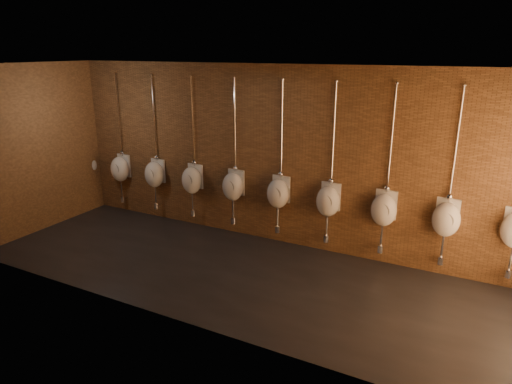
{
  "coord_description": "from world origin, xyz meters",
  "views": [
    {
      "loc": [
        3.42,
        -5.68,
        3.45
      ],
      "look_at": [
        0.0,
        0.9,
        1.1
      ],
      "focal_mm": 32.0,
      "sensor_mm": 36.0,
      "label": 1
    }
  ],
  "objects_px": {
    "urinal_0": "(89,164)",
    "urinal_6": "(328,200)",
    "urinal_1": "(120,168)",
    "urinal_7": "(384,209)",
    "urinal_4": "(233,186)",
    "urinal_8": "(446,219)",
    "urinal_3": "(192,180)",
    "urinal_5": "(278,193)",
    "urinal_2": "(155,174)"
  },
  "relations": [
    {
      "from": "urinal_0",
      "to": "urinal_6",
      "type": "height_order",
      "value": "same"
    },
    {
      "from": "urinal_7",
      "to": "urinal_6",
      "type": "bearing_deg",
      "value": 180.0
    },
    {
      "from": "urinal_1",
      "to": "urinal_8",
      "type": "xyz_separation_m",
      "value": [
        6.51,
        0.0,
        0.0
      ]
    },
    {
      "from": "urinal_5",
      "to": "urinal_8",
      "type": "relative_size",
      "value": 1.0
    },
    {
      "from": "urinal_5",
      "to": "urinal_6",
      "type": "bearing_deg",
      "value": 0.0
    },
    {
      "from": "urinal_1",
      "to": "urinal_7",
      "type": "relative_size",
      "value": 1.0
    },
    {
      "from": "urinal_2",
      "to": "urinal_5",
      "type": "bearing_deg",
      "value": 0.0
    },
    {
      "from": "urinal_2",
      "to": "urinal_5",
      "type": "relative_size",
      "value": 1.0
    },
    {
      "from": "urinal_2",
      "to": "urinal_8",
      "type": "distance_m",
      "value": 5.58
    },
    {
      "from": "urinal_3",
      "to": "urinal_5",
      "type": "bearing_deg",
      "value": 0.0
    },
    {
      "from": "urinal_8",
      "to": "urinal_7",
      "type": "bearing_deg",
      "value": 180.0
    },
    {
      "from": "urinal_7",
      "to": "urinal_1",
      "type": "bearing_deg",
      "value": 180.0
    },
    {
      "from": "urinal_0",
      "to": "urinal_7",
      "type": "height_order",
      "value": "same"
    },
    {
      "from": "urinal_1",
      "to": "urinal_2",
      "type": "bearing_deg",
      "value": 0.0
    },
    {
      "from": "urinal_0",
      "to": "urinal_1",
      "type": "relative_size",
      "value": 1.0
    },
    {
      "from": "urinal_4",
      "to": "urinal_5",
      "type": "relative_size",
      "value": 1.0
    },
    {
      "from": "urinal_5",
      "to": "urinal_7",
      "type": "relative_size",
      "value": 1.0
    },
    {
      "from": "urinal_3",
      "to": "urinal_8",
      "type": "bearing_deg",
      "value": 0.0
    },
    {
      "from": "urinal_2",
      "to": "urinal_1",
      "type": "bearing_deg",
      "value": 180.0
    },
    {
      "from": "urinal_1",
      "to": "urinal_8",
      "type": "distance_m",
      "value": 6.51
    },
    {
      "from": "urinal_1",
      "to": "urinal_7",
      "type": "height_order",
      "value": "same"
    },
    {
      "from": "urinal_4",
      "to": "urinal_7",
      "type": "xyz_separation_m",
      "value": [
        2.79,
        0.0,
        0.0
      ]
    },
    {
      "from": "urinal_1",
      "to": "urinal_5",
      "type": "xyz_separation_m",
      "value": [
        3.72,
        0.0,
        0.0
      ]
    },
    {
      "from": "urinal_5",
      "to": "urinal_7",
      "type": "height_order",
      "value": "same"
    },
    {
      "from": "urinal_6",
      "to": "urinal_0",
      "type": "bearing_deg",
      "value": 180.0
    },
    {
      "from": "urinal_3",
      "to": "urinal_4",
      "type": "height_order",
      "value": "same"
    },
    {
      "from": "urinal_5",
      "to": "urinal_8",
      "type": "xyz_separation_m",
      "value": [
        2.79,
        0.0,
        0.0
      ]
    },
    {
      "from": "urinal_7",
      "to": "urinal_8",
      "type": "relative_size",
      "value": 1.0
    },
    {
      "from": "urinal_3",
      "to": "urinal_4",
      "type": "bearing_deg",
      "value": 0.0
    },
    {
      "from": "urinal_8",
      "to": "urinal_3",
      "type": "bearing_deg",
      "value": 180.0
    },
    {
      "from": "urinal_5",
      "to": "urinal_0",
      "type": "bearing_deg",
      "value": 180.0
    },
    {
      "from": "urinal_6",
      "to": "urinal_8",
      "type": "relative_size",
      "value": 1.0
    },
    {
      "from": "urinal_1",
      "to": "urinal_5",
      "type": "relative_size",
      "value": 1.0
    },
    {
      "from": "urinal_0",
      "to": "urinal_1",
      "type": "xyz_separation_m",
      "value": [
        0.93,
        0.0,
        0.0
      ]
    },
    {
      "from": "urinal_6",
      "to": "urinal_3",
      "type": "bearing_deg",
      "value": 180.0
    },
    {
      "from": "urinal_1",
      "to": "urinal_4",
      "type": "distance_m",
      "value": 2.79
    },
    {
      "from": "urinal_8",
      "to": "urinal_5",
      "type": "bearing_deg",
      "value": 180.0
    },
    {
      "from": "urinal_2",
      "to": "urinal_3",
      "type": "height_order",
      "value": "same"
    },
    {
      "from": "urinal_1",
      "to": "urinal_5",
      "type": "bearing_deg",
      "value": 0.0
    },
    {
      "from": "urinal_7",
      "to": "urinal_8",
      "type": "xyz_separation_m",
      "value": [
        0.93,
        0.0,
        0.0
      ]
    },
    {
      "from": "urinal_3",
      "to": "urinal_8",
      "type": "xyz_separation_m",
      "value": [
        4.65,
        0.0,
        0.0
      ]
    },
    {
      "from": "urinal_6",
      "to": "urinal_8",
      "type": "bearing_deg",
      "value": 0.0
    },
    {
      "from": "urinal_7",
      "to": "urinal_8",
      "type": "distance_m",
      "value": 0.93
    },
    {
      "from": "urinal_3",
      "to": "urinal_4",
      "type": "xyz_separation_m",
      "value": [
        0.93,
        0.0,
        0.0
      ]
    },
    {
      "from": "urinal_4",
      "to": "urinal_2",
      "type": "bearing_deg",
      "value": 180.0
    },
    {
      "from": "urinal_2",
      "to": "urinal_3",
      "type": "relative_size",
      "value": 1.0
    },
    {
      "from": "urinal_4",
      "to": "urinal_8",
      "type": "height_order",
      "value": "same"
    },
    {
      "from": "urinal_3",
      "to": "urinal_0",
      "type": "bearing_deg",
      "value": 180.0
    },
    {
      "from": "urinal_0",
      "to": "urinal_4",
      "type": "bearing_deg",
      "value": 0.0
    },
    {
      "from": "urinal_1",
      "to": "urinal_4",
      "type": "height_order",
      "value": "same"
    }
  ]
}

